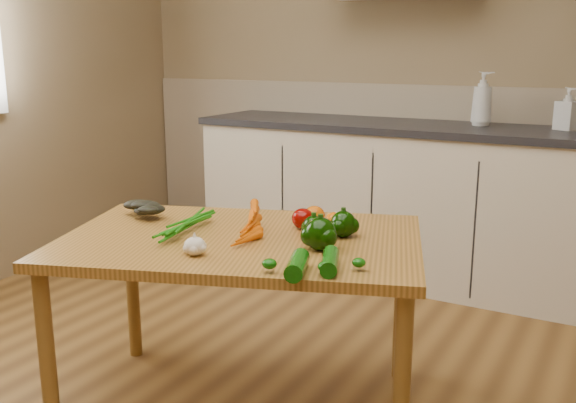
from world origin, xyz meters
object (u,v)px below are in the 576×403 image
(soap_bottle_b, at_px, (568,109))
(carrot_bunch, at_px, (230,226))
(soap_bottle_a, at_px, (482,99))
(tomato_b, at_px, (314,216))
(pepper_a, at_px, (314,227))
(tomato_a, at_px, (303,218))
(zucchini_a, at_px, (330,262))
(tomato_c, at_px, (334,221))
(garlic_bulb, at_px, (195,246))
(pepper_c, at_px, (320,234))
(table, at_px, (241,257))
(leafy_greens, at_px, (145,207))
(zucchini_b, at_px, (297,265))
(pepper_b, at_px, (343,224))

(soap_bottle_b, distance_m, carrot_bunch, 2.01)
(soap_bottle_a, distance_m, tomato_b, 1.58)
(pepper_a, height_order, tomato_a, pepper_a)
(zucchini_a, bearing_deg, tomato_c, 113.28)
(soap_bottle_b, distance_m, tomato_b, 1.70)
(soap_bottle_a, bearing_deg, tomato_b, 168.67)
(garlic_bulb, bearing_deg, zucchini_a, 10.68)
(garlic_bulb, bearing_deg, pepper_c, 37.34)
(table, distance_m, pepper_a, 0.28)
(soap_bottle_a, distance_m, garlic_bulb, 2.09)
(carrot_bunch, height_order, pepper_c, pepper_c)
(pepper_c, bearing_deg, tomato_c, 103.99)
(leafy_greens, distance_m, tomato_b, 0.66)
(leafy_greens, distance_m, garlic_bulb, 0.53)
(zucchini_b, bearing_deg, soap_bottle_b, 76.70)
(leafy_greens, distance_m, tomato_c, 0.74)
(soap_bottle_a, relative_size, leafy_greens, 1.64)
(table, distance_m, zucchini_a, 0.46)
(soap_bottle_a, xyz_separation_m, tomato_b, (-0.25, -1.52, -0.34))
(pepper_a, xyz_separation_m, pepper_c, (0.08, -0.11, 0.01))
(carrot_bunch, bearing_deg, zucchini_b, -51.65)
(garlic_bulb, distance_m, zucchini_b, 0.37)
(tomato_c, relative_size, zucchini_b, 0.45)
(soap_bottle_a, bearing_deg, pepper_b, 174.67)
(garlic_bulb, distance_m, tomato_a, 0.47)
(table, relative_size, tomato_a, 17.58)
(tomato_b, xyz_separation_m, tomato_c, (0.09, -0.03, -0.00))
(pepper_b, bearing_deg, zucchini_b, -84.08)
(garlic_bulb, distance_m, zucchini_a, 0.44)
(soap_bottle_b, xyz_separation_m, garlic_bulb, (-0.85, -2.03, -0.31))
(tomato_b, bearing_deg, leafy_greens, -159.59)
(carrot_bunch, xyz_separation_m, pepper_c, (0.36, -0.01, 0.02))
(carrot_bunch, distance_m, pepper_a, 0.30)
(leafy_greens, xyz_separation_m, tomato_c, (0.71, 0.20, -0.01))
(soap_bottle_a, distance_m, carrot_bunch, 1.86)
(pepper_b, xyz_separation_m, tomato_b, (-0.16, 0.09, -0.01))
(carrot_bunch, relative_size, pepper_b, 2.54)
(soap_bottle_a, relative_size, pepper_a, 3.70)
(leafy_greens, distance_m, pepper_b, 0.79)
(soap_bottle_b, height_order, pepper_c, soap_bottle_b)
(garlic_bulb, relative_size, pepper_a, 0.89)
(pepper_c, bearing_deg, carrot_bunch, 178.74)
(pepper_a, height_order, zucchini_a, pepper_a)
(pepper_b, distance_m, tomato_a, 0.17)
(pepper_b, xyz_separation_m, tomato_a, (-0.17, 0.03, -0.01))
(pepper_a, distance_m, tomato_a, 0.13)
(leafy_greens, height_order, pepper_b, pepper_b)
(carrot_bunch, distance_m, tomato_b, 0.32)
(zucchini_a, bearing_deg, carrot_bunch, 159.95)
(carrot_bunch, xyz_separation_m, tomato_c, (0.30, 0.22, 0.00))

